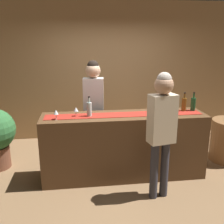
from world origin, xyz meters
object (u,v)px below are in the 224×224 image
object	(u,v)px
customer_sipping	(162,123)
wine_bottle_clear	(89,109)
wine_bottle_green	(193,104)
wine_glass_near_customer	(76,109)
wine_glass_mid_counter	(56,112)
bartender	(94,100)
wine_bottle_amber	(184,104)

from	to	relation	value
customer_sipping	wine_bottle_clear	bearing A→B (deg)	133.58
wine_bottle_green	customer_sipping	bearing A→B (deg)	-135.98
wine_bottle_clear	wine_glass_near_customer	size ratio (longest dim) A/B	2.10
wine_bottle_clear	wine_glass_mid_counter	distance (m)	0.48
wine_bottle_clear	customer_sipping	bearing A→B (deg)	-34.54
wine_glass_near_customer	customer_sipping	size ratio (longest dim) A/B	0.08
wine_bottle_clear	wine_glass_mid_counter	world-z (taller)	wine_bottle_clear
bartender	wine_bottle_green	bearing A→B (deg)	168.22
wine_bottle_amber	bartender	size ratio (longest dim) A/B	0.17
customer_sipping	wine_bottle_green	bearing A→B (deg)	32.14
wine_bottle_clear	wine_glass_near_customer	world-z (taller)	wine_bottle_clear
wine_glass_near_customer	bartender	world-z (taller)	bartender
wine_bottle_clear	wine_bottle_amber	world-z (taller)	same
wine_bottle_clear	wine_bottle_amber	size ratio (longest dim) A/B	1.00
wine_bottle_clear	wine_glass_near_customer	distance (m)	0.20
wine_bottle_amber	customer_sipping	world-z (taller)	customer_sipping
wine_bottle_green	wine_bottle_clear	xyz separation A→B (m)	(-1.65, -0.10, 0.00)
wine_bottle_green	wine_bottle_amber	distance (m)	0.15
wine_glass_near_customer	bartender	distance (m)	0.64
wine_bottle_clear	bartender	distance (m)	0.61
wine_glass_mid_counter	bartender	size ratio (longest dim) A/B	0.08
wine_bottle_green	wine_bottle_amber	bearing A→B (deg)	178.05
wine_glass_near_customer	customer_sipping	world-z (taller)	customer_sipping
wine_bottle_clear	wine_glass_mid_counter	xyz separation A→B (m)	(-0.47, -0.10, -0.01)
wine_glass_mid_counter	customer_sipping	xyz separation A→B (m)	(1.37, -0.52, -0.05)
bartender	wine_glass_near_customer	bearing A→B (deg)	68.84
wine_glass_near_customer	wine_bottle_amber	bearing A→B (deg)	2.67
wine_bottle_green	wine_glass_mid_counter	size ratio (longest dim) A/B	2.10
wine_bottle_amber	wine_glass_mid_counter	world-z (taller)	wine_bottle_amber
wine_bottle_green	wine_glass_mid_counter	world-z (taller)	wine_bottle_green
wine_bottle_green	bartender	world-z (taller)	bartender
wine_glass_mid_counter	bartender	distance (m)	0.90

